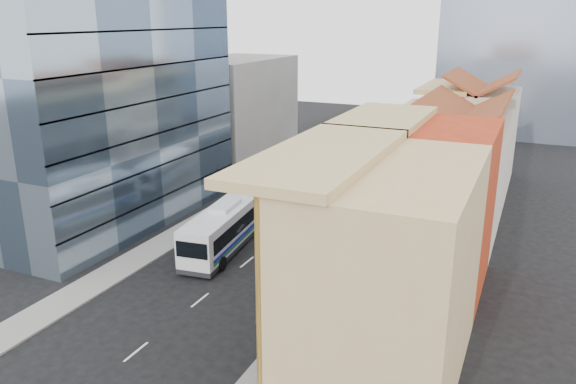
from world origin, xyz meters
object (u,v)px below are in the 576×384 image
at_px(office_tower, 100,63).
at_px(bus_right, 310,222).
at_px(bus_left_far, 302,186).
at_px(shophouse_tan, 388,276).
at_px(bus_left_near, 226,226).

xyz_separation_m(office_tower, bus_right, (19.87, 2.63, -13.32)).
distance_m(bus_left_far, bus_right, 10.81).
bearing_deg(office_tower, bus_right, 7.54).
xyz_separation_m(shophouse_tan, bus_left_far, (-16.00, 26.28, -4.28)).
relative_size(office_tower, bus_left_far, 2.80).
distance_m(office_tower, bus_left_near, 19.22).
height_order(office_tower, bus_left_near, office_tower).
bearing_deg(shophouse_tan, bus_left_far, 121.34).
xyz_separation_m(shophouse_tan, bus_right, (-11.13, 16.63, -4.32)).
relative_size(shophouse_tan, office_tower, 0.47).
distance_m(shophouse_tan, bus_left_far, 31.06).
xyz_separation_m(office_tower, bus_left_far, (15.00, 12.28, -13.28)).
xyz_separation_m(bus_left_near, bus_left_far, (0.97, 14.46, -0.32)).
bearing_deg(bus_right, shophouse_tan, -68.22).
xyz_separation_m(bus_left_near, bus_right, (5.85, 4.81, -0.36)).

